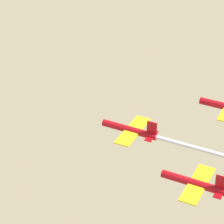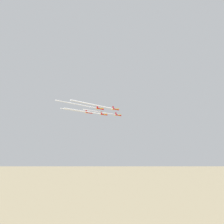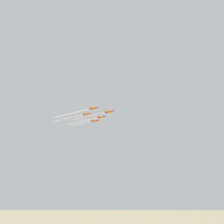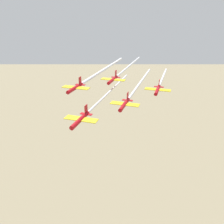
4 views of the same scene
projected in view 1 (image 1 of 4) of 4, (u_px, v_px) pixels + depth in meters
The scene contains 2 objects.
jet_0 at pixel (131, 130), 96.16m from camera, with size 10.23×10.71×3.57m.
jet_1 at pixel (196, 183), 83.49m from camera, with size 10.23×10.71×3.57m.
Camera 1 is at (90.20, 48.85, 230.04)m, focal length 85.00 mm.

